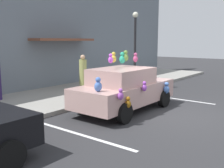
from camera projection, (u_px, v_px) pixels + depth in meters
name	position (u px, v px, depth m)	size (l,w,h in m)	color
ground_plane	(171.00, 114.00, 9.14)	(60.00, 60.00, 0.00)	#2D2D30
sidewalk	(70.00, 94.00, 12.15)	(24.00, 4.00, 0.15)	gray
storefront_building	(39.00, 26.00, 12.95)	(24.00, 1.25, 6.40)	slate
parking_stripe_front	(173.00, 98.00, 11.56)	(0.12, 3.60, 0.01)	silver
parking_stripe_rear	(81.00, 135.00, 7.10)	(0.12, 3.60, 0.01)	silver
plush_covered_car	(124.00, 89.00, 9.46)	(4.21, 2.09, 2.14)	#C09790
teddy_bear_on_sidewalk	(90.00, 90.00, 11.07)	(0.36, 0.30, 0.69)	#9E723D
street_lamp_post	(135.00, 41.00, 13.25)	(0.28, 0.28, 3.75)	black
pedestrian_walking_past	(83.00, 74.00, 12.63)	(0.35, 0.35, 1.69)	tan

